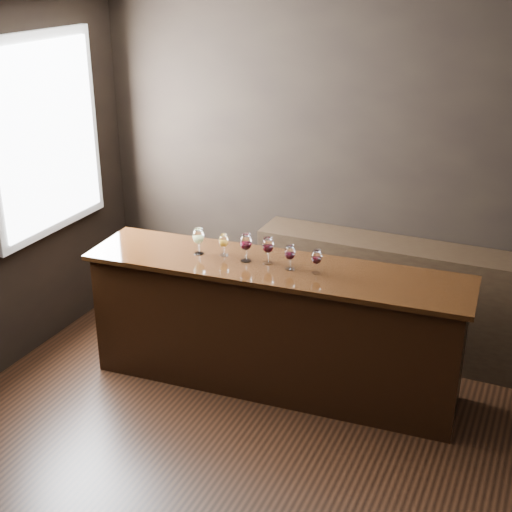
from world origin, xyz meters
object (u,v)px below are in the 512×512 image
at_px(bar_counter, 274,329).
at_px(glass_red_b, 268,246).
at_px(glass_red_d, 317,258).
at_px(glass_red_c, 290,253).
at_px(glass_white, 198,237).
at_px(glass_amber, 224,241).
at_px(back_bar_shelf, 418,303).
at_px(glass_red_a, 246,243).

distance_m(bar_counter, glass_red_b, 0.66).
bearing_deg(glass_red_d, bar_counter, -179.91).
bearing_deg(bar_counter, glass_red_c, -9.58).
bearing_deg(glass_white, bar_counter, 2.43).
bearing_deg(glass_red_c, bar_counter, 174.32).
bearing_deg(glass_amber, back_bar_shelf, 32.75).
relative_size(glass_white, glass_red_b, 1.01).
relative_size(glass_amber, glass_red_d, 0.96).
xyz_separation_m(glass_white, glass_red_b, (0.54, 0.05, -0.00)).
bearing_deg(bar_counter, glass_red_b, 156.81).
relative_size(bar_counter, back_bar_shelf, 1.03).
distance_m(glass_white, glass_red_a, 0.38).
bearing_deg(glass_red_c, glass_red_a, 178.89).
relative_size(glass_white, glass_red_d, 1.16).
distance_m(back_bar_shelf, glass_white, 1.87).
bearing_deg(glass_red_d, glass_white, -178.36).
bearing_deg(bar_counter, glass_red_d, -3.80).
xyz_separation_m(glass_red_a, glass_red_c, (0.35, -0.01, -0.02)).
xyz_separation_m(back_bar_shelf, glass_red_d, (-0.58, -0.87, 0.64)).
distance_m(bar_counter, glass_amber, 0.76).
height_order(back_bar_shelf, glass_red_b, glass_red_b).
height_order(bar_counter, glass_red_b, glass_red_b).
distance_m(glass_red_a, glass_red_b, 0.17).
xyz_separation_m(back_bar_shelf, glass_amber, (-1.32, -0.85, 0.63)).
distance_m(glass_amber, glass_red_d, 0.74).
height_order(back_bar_shelf, glass_red_d, glass_red_d).
distance_m(glass_amber, glass_red_a, 0.20).
relative_size(back_bar_shelf, glass_red_c, 14.68).
xyz_separation_m(glass_white, glass_red_c, (0.73, 0.01, -0.01)).
bearing_deg(glass_red_b, glass_red_a, -170.08).
relative_size(back_bar_shelf, glass_amber, 15.83).
bearing_deg(glass_red_c, glass_amber, 176.31).
relative_size(glass_white, glass_amber, 1.20).
bearing_deg(back_bar_shelf, glass_red_d, -123.60).
xyz_separation_m(back_bar_shelf, glass_white, (-1.51, -0.90, 0.65)).
relative_size(glass_red_a, glass_red_d, 1.21).
height_order(glass_amber, glass_red_b, glass_red_b).
xyz_separation_m(bar_counter, back_bar_shelf, (0.89, 0.87, -0.00)).
xyz_separation_m(bar_counter, glass_white, (-0.61, -0.03, 0.65)).
relative_size(back_bar_shelf, glass_red_b, 13.26).
distance_m(bar_counter, glass_red_c, 0.65).
bearing_deg(glass_red_a, glass_red_c, -1.11).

